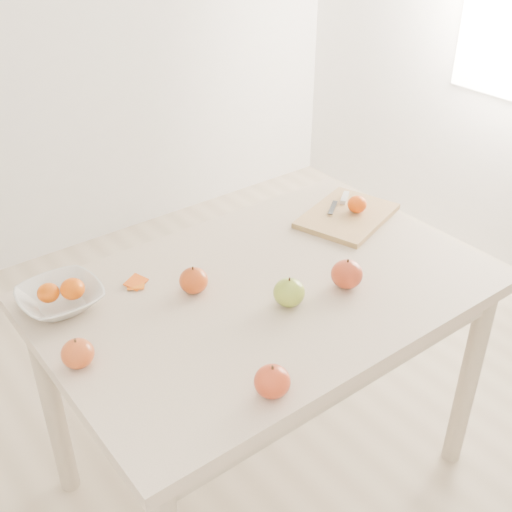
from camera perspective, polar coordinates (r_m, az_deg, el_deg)
ground at (r=2.26m, az=0.81°, el=-18.44°), size 3.50×3.50×0.00m
table at (r=1.80m, az=0.97°, el=-5.22°), size 1.20×0.80×0.75m
cutting_board at (r=2.08m, az=8.11°, el=3.56°), size 0.37×0.31×0.02m
board_tangerine at (r=2.08m, az=8.97°, el=4.57°), size 0.06×0.06×0.05m
fruit_bowl at (r=1.73m, az=-16.97°, el=-3.62°), size 0.21×0.21×0.05m
bowl_tangerine_near at (r=1.72m, az=-17.98°, el=-3.13°), size 0.06×0.06×0.05m
bowl_tangerine_far at (r=1.71m, az=-16.00°, el=-2.82°), size 0.06×0.06×0.06m
orange_peel_a at (r=1.78m, az=-10.60°, el=-2.41°), size 0.07×0.07×0.01m
orange_peel_b at (r=1.77m, az=-10.61°, el=-2.72°), size 0.06×0.05×0.01m
paring_knife at (r=2.15m, az=7.72°, el=5.02°), size 0.16×0.09×0.01m
apple_green at (r=1.66m, az=2.96°, el=-3.25°), size 0.08×0.08×0.07m
apple_red_a at (r=1.71m, az=-5.57°, el=-2.17°), size 0.08×0.08×0.07m
apple_red_d at (r=1.53m, az=-15.57°, el=-8.34°), size 0.08×0.08×0.07m
apple_red_c at (r=1.40m, az=1.45°, el=-11.08°), size 0.08×0.08×0.07m
apple_red_e at (r=1.74m, az=8.08°, el=-1.61°), size 0.09×0.09×0.08m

